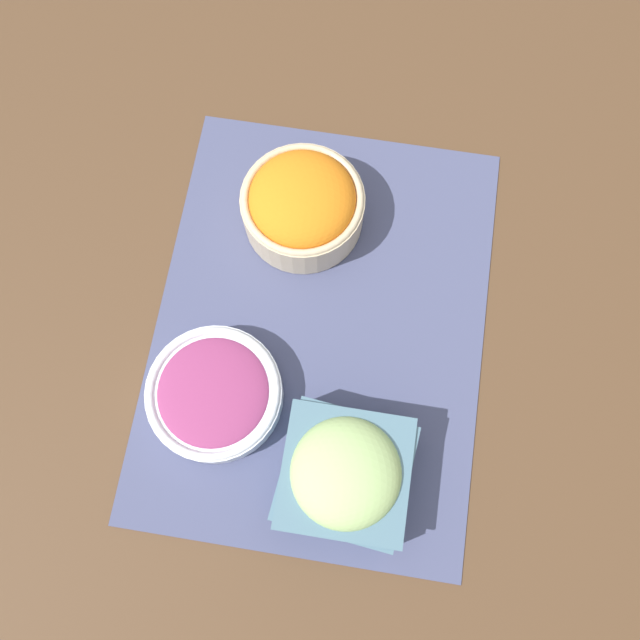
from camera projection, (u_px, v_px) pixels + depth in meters
ground_plane at (320, 327)px, 0.85m from camera, size 3.00×3.00×0.00m
placemat at (320, 326)px, 0.85m from camera, size 0.60×0.45×0.00m
carrot_bowl at (303, 205)px, 0.85m from camera, size 0.17×0.17×0.09m
cucumber_bowl at (345, 473)px, 0.75m from camera, size 0.16×0.16×0.10m
onion_bowl at (215, 393)px, 0.80m from camera, size 0.17×0.17×0.05m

